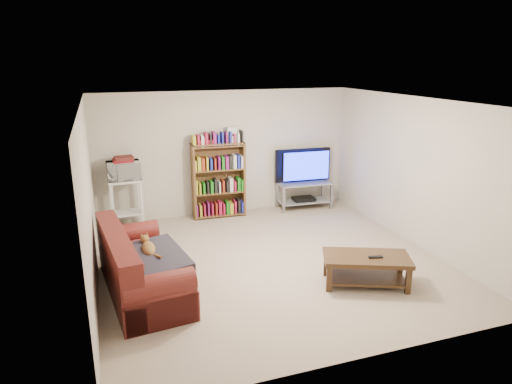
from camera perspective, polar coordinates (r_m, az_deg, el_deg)
name	(u,v)px	position (r m, az deg, el deg)	size (l,w,h in m)	color
floor	(271,261)	(7.04, 1.85, -8.64)	(5.00, 5.00, 0.00)	tan
ceiling	(272,102)	(6.40, 2.04, 11.22)	(5.00, 5.00, 0.00)	white
wall_back	(226,153)	(8.94, -3.77, 4.89)	(5.00, 5.00, 0.00)	beige
wall_front	(364,252)	(4.50, 13.37, -7.32)	(5.00, 5.00, 0.00)	beige
wall_left	(89,202)	(6.22, -20.14, -1.24)	(5.00, 5.00, 0.00)	beige
wall_right	(415,172)	(7.84, 19.31, 2.36)	(5.00, 5.00, 0.00)	beige
sofa	(137,271)	(6.23, -14.64, -9.55)	(1.10, 2.11, 0.86)	maroon
blanket	(152,258)	(6.05, -12.85, -8.05)	(0.78, 1.01, 0.10)	#2A2731
cat	(149,249)	(6.19, -13.27, -6.89)	(0.22, 0.55, 0.17)	brown
coffee_table	(366,265)	(6.43, 13.62, -8.81)	(1.28, 0.97, 0.42)	#392514
remote	(375,257)	(6.34, 14.71, -7.87)	(0.19, 0.05, 0.02)	black
tv_stand	(304,191)	(9.39, 6.02, 0.18)	(1.12, 0.54, 0.55)	#999EA3
television	(305,166)	(9.26, 6.12, 3.25)	(1.18, 0.16, 0.68)	black
dvd_player	(304,199)	(9.44, 5.99, -0.86)	(0.44, 0.31, 0.06)	black
bookshelf	(219,179)	(8.77, -4.70, 1.61)	(1.02, 0.35, 1.45)	brown
shelf_clutter	(222,137)	(8.63, -4.21, 6.87)	(0.74, 0.23, 0.28)	silver
microwave_stand	(126,197)	(8.46, -15.96, -0.63)	(0.60, 0.45, 0.92)	silver
microwave	(124,171)	(8.33, -16.22, 2.59)	(0.57, 0.39, 0.32)	silver
game_boxes	(123,160)	(8.29, -16.32, 3.82)	(0.34, 0.29, 0.05)	maroon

